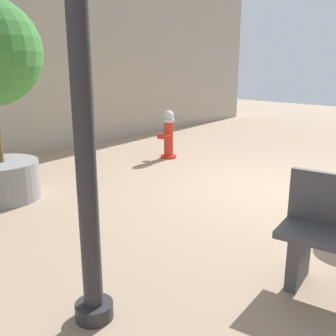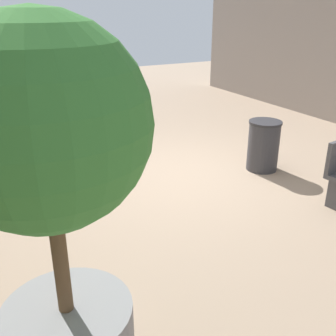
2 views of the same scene
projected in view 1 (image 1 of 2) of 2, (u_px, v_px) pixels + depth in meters
The scene contains 2 objects.
ground_plane at pixel (275, 192), 5.65m from camera, with size 23.40×23.40×0.00m, color tan.
fire_hydrant at pixel (168, 134), 7.52m from camera, with size 0.37×0.39×0.92m.
Camera 1 is at (-2.47, 5.00, 1.83)m, focal length 41.76 mm.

